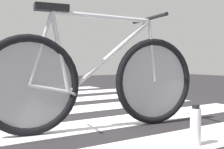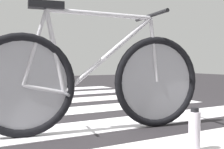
# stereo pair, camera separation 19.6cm
# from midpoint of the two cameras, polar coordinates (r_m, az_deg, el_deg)

# --- Properties ---
(bicycle_1_of_2) EXTENTS (1.72, 0.54, 0.93)m
(bicycle_1_of_2) POSITION_cam_midpoint_polar(r_m,az_deg,el_deg) (2.15, -5.20, -1.09)
(bicycle_1_of_2) COLOR black
(bicycle_1_of_2) RESTS_ON ground
(water_bottle) EXTENTS (0.07, 0.07, 0.26)m
(water_bottle) POSITION_cam_midpoint_polar(r_m,az_deg,el_deg) (1.81, 14.25, -10.29)
(water_bottle) COLOR white
(water_bottle) RESTS_ON ground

